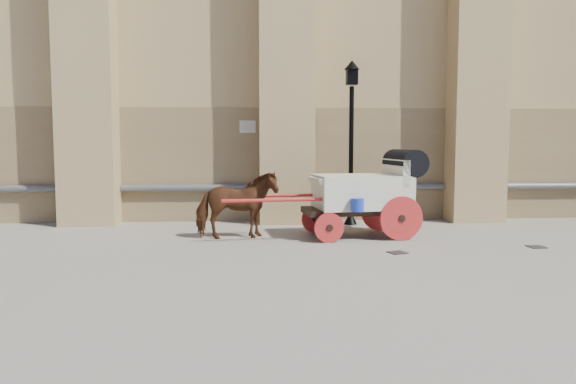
{
  "coord_description": "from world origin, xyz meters",
  "views": [
    {
      "loc": [
        -1.95,
        -10.86,
        2.11
      ],
      "look_at": [
        -1.12,
        1.32,
        1.01
      ],
      "focal_mm": 35.0,
      "sensor_mm": 36.0,
      "label": 1
    }
  ],
  "objects": [
    {
      "name": "horse",
      "position": [
        -2.24,
        1.27,
        0.73
      ],
      "size": [
        1.82,
        1.0,
        1.47
      ],
      "primitive_type": "imported",
      "rotation": [
        0.0,
        0.0,
        1.7
      ],
      "color": "#563118",
      "rests_on": "ground"
    },
    {
      "name": "drain_grate_near",
      "position": [
        0.84,
        -0.53,
        0.01
      ],
      "size": [
        0.41,
        0.41,
        0.01
      ],
      "primitive_type": "cube",
      "rotation": [
        0.0,
        0.0,
        0.33
      ],
      "color": "black",
      "rests_on": "ground"
    },
    {
      "name": "carriage",
      "position": [
        0.67,
        1.39,
        1.04
      ],
      "size": [
        4.52,
        1.72,
        1.93
      ],
      "rotation": [
        0.0,
        0.0,
        0.11
      ],
      "color": "black",
      "rests_on": "ground"
    },
    {
      "name": "ground",
      "position": [
        0.0,
        0.0,
        0.0
      ],
      "size": [
        90.0,
        90.0,
        0.0
      ],
      "primitive_type": "plane",
      "color": "slate",
      "rests_on": "ground"
    },
    {
      "name": "street_lamp",
      "position": [
        0.61,
        3.2,
        2.21
      ],
      "size": [
        0.39,
        0.39,
        4.13
      ],
      "color": "black",
      "rests_on": "ground"
    },
    {
      "name": "drain_grate_far",
      "position": [
        3.77,
        -0.15,
        0.01
      ],
      "size": [
        0.34,
        0.34,
        0.01
      ],
      "primitive_type": "cube",
      "rotation": [
        0.0,
        0.0,
        0.07
      ],
      "color": "black",
      "rests_on": "ground"
    }
  ]
}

